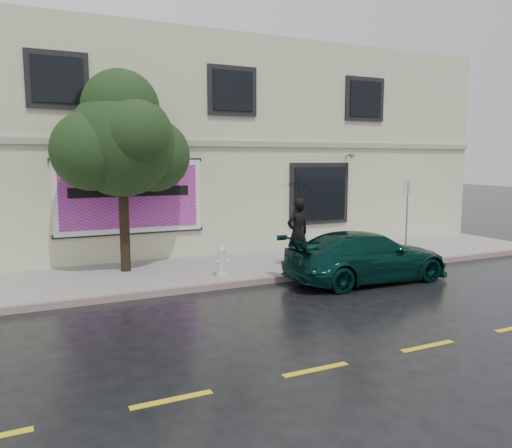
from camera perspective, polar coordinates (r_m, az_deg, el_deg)
name	(u,v)px	position (r m, az deg, el deg)	size (l,w,h in m)	color
ground	(316,295)	(11.70, 6.89, -8.10)	(90.00, 90.00, 0.00)	black
sidewalk	(256,265)	(14.45, 0.01, -4.74)	(20.00, 3.50, 0.15)	#9D9B95
curb	(285,278)	(12.93, 3.34, -6.21)	(20.00, 0.18, 0.16)	gray
road_marking	(428,346)	(9.07, 19.03, -13.06)	(19.00, 0.12, 0.01)	gold
building	(192,149)	(19.48, -7.30, 8.48)	(20.00, 8.12, 7.00)	beige
billboard	(130,197)	(14.76, -14.16, 3.05)	(4.30, 0.16, 2.20)	white
car	(367,257)	(13.10, 12.55, -3.65)	(1.95, 4.42, 1.29)	#072E28
pedestrian	(298,233)	(13.71, 4.81, -1.03)	(0.70, 0.46, 1.92)	black
umbrella	(298,185)	(13.58, 4.87, 4.46)	(0.96, 0.96, 0.71)	black
street_tree	(122,144)	(13.54, -15.10, 8.81)	(2.77, 2.77, 4.76)	black
fire_hydrant	(222,262)	(12.76, -3.93, -4.32)	(0.32, 0.30, 0.77)	silver
sign_pole	(407,212)	(15.23, 16.87, 1.34)	(0.29, 0.05, 2.37)	#979A9F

